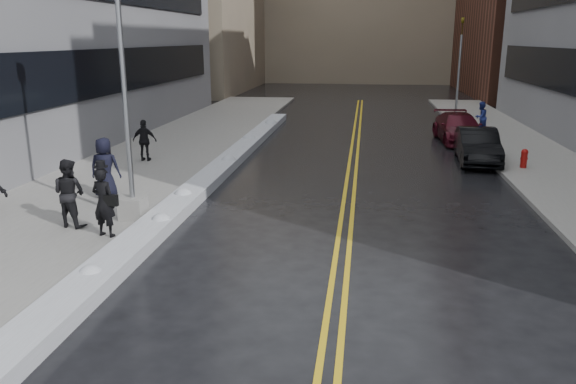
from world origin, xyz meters
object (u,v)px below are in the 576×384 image
(traffic_signal, at_px, (459,64))
(car_maroon, at_px, (459,128))
(pedestrian_fedora, at_px, (104,202))
(car_black, at_px, (477,146))
(lamppost, at_px, (128,132))
(fire_hydrant, at_px, (524,157))
(pedestrian_d, at_px, (145,140))
(pedestrian_b, at_px, (69,193))
(pedestrian_east, at_px, (481,117))
(pedestrian_c, at_px, (105,168))

(traffic_signal, height_order, car_maroon, traffic_signal)
(pedestrian_fedora, bearing_deg, traffic_signal, -103.55)
(pedestrian_fedora, height_order, car_black, pedestrian_fedora)
(lamppost, relative_size, fire_hydrant, 10.45)
(pedestrian_d, bearing_deg, traffic_signal, -136.45)
(car_black, bearing_deg, pedestrian_b, -137.02)
(fire_hydrant, xyz_separation_m, traffic_signal, (-0.50, 14.00, 2.85))
(traffic_signal, xyz_separation_m, pedestrian_east, (0.44, -5.52, -2.45))
(fire_hydrant, bearing_deg, car_black, 138.29)
(fire_hydrant, bearing_deg, pedestrian_d, -177.06)
(lamppost, bearing_deg, pedestrian_c, 130.97)
(car_maroon, bearing_deg, car_black, -93.84)
(pedestrian_c, distance_m, pedestrian_east, 20.13)
(lamppost, height_order, pedestrian_d, lamppost)
(pedestrian_d, xyz_separation_m, car_black, (13.31, 2.10, -0.28))
(pedestrian_d, bearing_deg, lamppost, 106.81)
(pedestrian_b, bearing_deg, car_black, -126.99)
(pedestrian_c, xyz_separation_m, car_black, (12.48, 7.40, -0.38))
(pedestrian_fedora, height_order, pedestrian_east, pedestrian_fedora)
(traffic_signal, height_order, car_black, traffic_signal)
(pedestrian_east, bearing_deg, car_black, 35.36)
(fire_hydrant, height_order, pedestrian_c, pedestrian_c)
(traffic_signal, bearing_deg, pedestrian_b, -119.88)
(pedestrian_d, relative_size, car_black, 0.39)
(car_maroon, bearing_deg, pedestrian_c, -139.39)
(pedestrian_east, height_order, car_maroon, pedestrian_east)
(fire_hydrant, distance_m, pedestrian_b, 16.28)
(pedestrian_d, bearing_deg, pedestrian_fedora, 103.12)
(car_maroon, bearing_deg, pedestrian_east, 54.10)
(pedestrian_fedora, relative_size, pedestrian_d, 1.06)
(car_maroon, bearing_deg, lamppost, -131.14)
(traffic_signal, bearing_deg, car_black, -94.52)
(pedestrian_d, height_order, car_maroon, pedestrian_d)
(pedestrian_c, distance_m, car_black, 14.51)
(lamppost, distance_m, pedestrian_c, 2.94)
(lamppost, xyz_separation_m, car_maroon, (10.80, 14.18, -1.84))
(car_maroon, bearing_deg, pedestrian_fedora, -128.72)
(pedestrian_east, relative_size, car_maroon, 0.33)
(fire_hydrant, relative_size, pedestrian_fedora, 0.41)
(pedestrian_d, height_order, car_black, pedestrian_d)
(pedestrian_east, bearing_deg, traffic_signal, -128.67)
(fire_hydrant, relative_size, traffic_signal, 0.12)
(traffic_signal, distance_m, car_black, 12.99)
(pedestrian_d, distance_m, car_black, 13.48)
(lamppost, xyz_separation_m, pedestrian_fedora, (-0.10, -1.47, -1.50))
(pedestrian_fedora, bearing_deg, pedestrian_c, -51.82)
(pedestrian_fedora, bearing_deg, pedestrian_east, -111.18)
(pedestrian_b, xyz_separation_m, car_maroon, (12.14, 15.04, -0.36))
(pedestrian_d, xyz_separation_m, pedestrian_east, (14.75, 9.24, -0.03))
(pedestrian_fedora, relative_size, car_black, 0.41)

